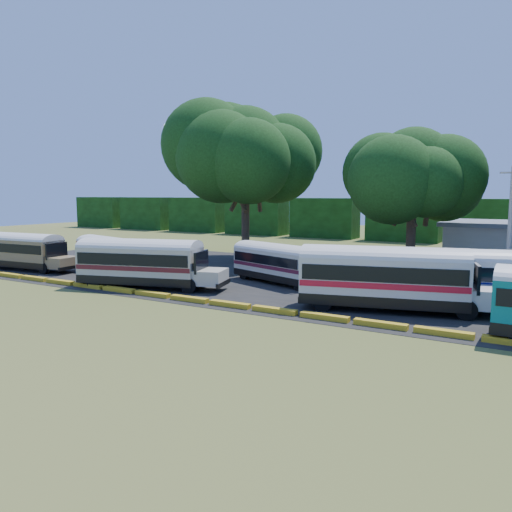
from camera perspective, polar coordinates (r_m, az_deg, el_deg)
The scene contains 13 objects.
ground at distance 29.66m, azimuth -6.51°, elevation -5.86°, with size 160.00×160.00×0.00m, color #3F531B.
asphalt_strip at distance 39.31m, azimuth 5.21°, elevation -2.62°, with size 64.00×24.00×0.02m, color black.
curb at distance 30.42m, azimuth -5.38°, elevation -5.23°, with size 53.70×0.45×0.30m.
treeline_backdrop at distance 73.30m, azimuth 16.56°, elevation 3.98°, with size 130.00×4.00×6.00m.
bus_beige at distance 48.24m, azimuth -25.09°, elevation 0.75°, with size 10.01×3.22×3.24m.
bus_red at distance 43.91m, azimuth -16.32°, elevation 0.42°, with size 9.48×4.63×3.03m.
bus_cream_west at distance 36.11m, azimuth -12.78°, elevation -0.48°, with size 10.93×5.41×3.49m.
bus_cream_east at distance 37.19m, azimuth 2.42°, elevation -0.56°, with size 9.23×5.17×2.96m.
bus_white_red at distance 29.23m, azimuth 14.77°, elevation -2.07°, with size 11.58×5.44×3.70m.
bus_white_blue at distance 31.88m, azimuth 21.86°, elevation -1.87°, with size 10.74×5.17×3.43m.
tree_west at distance 50.53m, azimuth -1.23°, elevation 11.87°, with size 11.95×11.95×15.24m.
tree_center at distance 45.28m, azimuth 17.55°, elevation 9.40°, with size 9.68×9.68×12.29m.
utility_pole at distance 36.29m, azimuth 27.03°, elevation 2.68°, with size 1.60×0.30×8.41m.
Camera 1 is at (17.36, -23.12, 6.63)m, focal length 35.00 mm.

